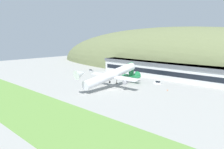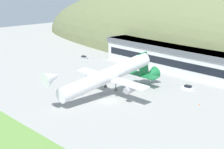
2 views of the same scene
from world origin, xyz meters
name	(u,v)px [view 1 (image 1 of 2)]	position (x,y,z in m)	size (l,w,h in m)	color
ground_plane	(112,90)	(0.00, 0.00, 0.00)	(377.67, 377.67, 0.00)	#9E9E99
grass_strip_foreground	(35,110)	(0.00, -44.81, 0.04)	(339.90, 28.53, 0.08)	#669342
hill_backdrop	(172,69)	(-12.08, 89.02, 0.00)	(293.51, 77.82, 73.08)	#667047
terminal_building	(167,70)	(5.22, 49.72, 6.17)	(106.48, 16.18, 10.89)	silver
cargo_airplane	(112,75)	(-3.50, 3.71, 7.18)	(33.27, 49.62, 12.68)	silver
service_car_0	(91,71)	(-56.12, 33.71, 0.60)	(4.12, 1.79, 1.44)	#999EA3
service_car_1	(158,83)	(9.92, 29.94, 0.70)	(4.49, 2.04, 1.70)	silver
traffic_cone_0	(167,90)	(22.50, 19.48, 0.28)	(0.52, 0.52, 0.58)	orange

